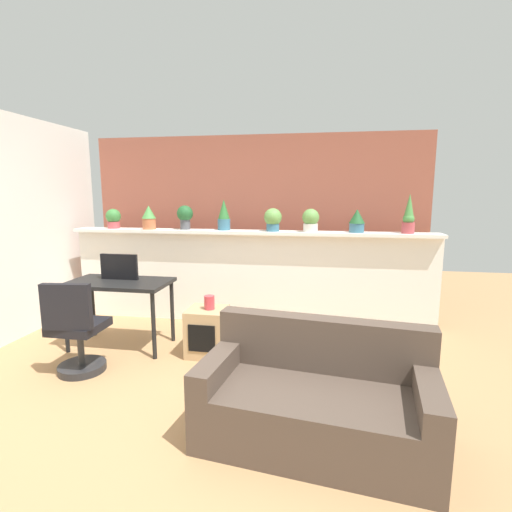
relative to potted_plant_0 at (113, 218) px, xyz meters
The scene contains 18 objects.
ground_plane 3.04m from the potted_plant_0, 46.69° to the right, with size 12.00×12.00×0.00m, color tan.
divider_wall 2.02m from the potted_plant_0, ahead, with size 4.72×0.16×1.18m, color white.
plant_shelf 1.87m from the potted_plant_0, ahead, with size 4.72×0.30×0.04m, color white.
brick_wall_behind 1.97m from the potted_plant_0, 18.53° to the left, with size 4.72×0.10×2.50m, color #9E5442.
potted_plant_0 is the anchor object (origin of this frame).
potted_plant_1 0.54m from the potted_plant_0, ahead, with size 0.18×0.18×0.31m.
potted_plant_2 1.02m from the potted_plant_0, ahead, with size 0.21×0.21×0.32m.
potted_plant_3 1.55m from the potted_plant_0, ahead, with size 0.16×0.16×0.40m.
potted_plant_4 2.19m from the potted_plant_0, ahead, with size 0.22×0.22×0.29m.
potted_plant_5 2.66m from the potted_plant_0, ahead, with size 0.21×0.21×0.29m.
potted_plant_6 3.22m from the potted_plant_0, ahead, with size 0.19×0.19×0.28m.
potted_plant_7 3.81m from the potted_plant_0, ahead, with size 0.15×0.15×0.47m.
desk 1.40m from the potted_plant_0, 59.00° to the right, with size 1.10×0.60×0.75m.
tv_monitor 1.22m from the potted_plant_0, 58.29° to the right, with size 0.43×0.04×0.28m, color black.
office_chair 2.06m from the potted_plant_0, 72.11° to the right, with size 0.47×0.47×0.91m.
side_cube_shelf 2.25m from the potted_plant_0, 33.69° to the right, with size 0.40×0.41×0.50m.
vase_on_shelf 2.14m from the potted_plant_0, 33.21° to the right, with size 0.11×0.11×0.14m, color #CC3D47.
couch 3.79m from the potted_plant_0, 39.92° to the right, with size 1.65×0.96×0.80m.
Camera 1 is at (0.93, -2.82, 1.70)m, focal length 26.79 mm.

